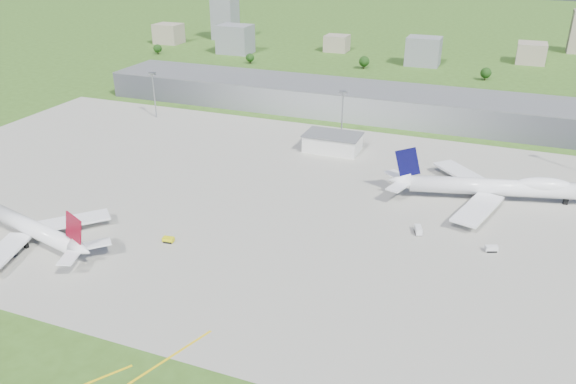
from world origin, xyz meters
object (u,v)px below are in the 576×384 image
(tug_yellow, at_px, (168,240))
(van_white_far, at_px, (491,249))
(airliner_blue_quad, at_px, (496,187))
(airliner_red_twin, at_px, (30,228))
(van_white_near, at_px, (418,230))

(tug_yellow, distance_m, van_white_far, 108.98)
(airliner_blue_quad, height_order, tug_yellow, airliner_blue_quad)
(airliner_red_twin, relative_size, van_white_far, 14.66)
(van_white_near, distance_m, van_white_far, 25.10)
(van_white_near, height_order, van_white_far, van_white_near)
(airliner_blue_quad, relative_size, van_white_far, 17.74)
(van_white_near, bearing_deg, airliner_blue_quad, -51.33)
(van_white_near, bearing_deg, tug_yellow, 96.24)
(airliner_red_twin, xyz_separation_m, van_white_near, (123.66, 53.05, -3.60))
(airliner_blue_quad, distance_m, tug_yellow, 127.22)
(van_white_far, bearing_deg, van_white_near, 149.98)
(tug_yellow, height_order, van_white_near, van_white_near)
(tug_yellow, distance_m, van_white_near, 87.27)
(tug_yellow, bearing_deg, van_white_far, 11.50)
(airliner_red_twin, xyz_separation_m, airliner_blue_quad, (147.40, 90.73, 0.99))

